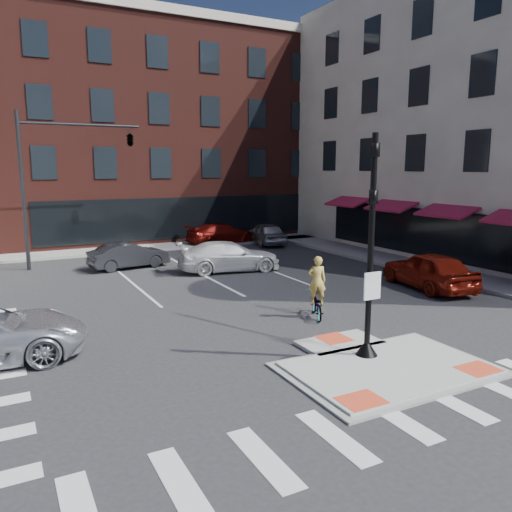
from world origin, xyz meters
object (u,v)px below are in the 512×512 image
red_sedan (429,270)px  white_pickup (229,256)px  bg_car_dark (129,255)px  bg_car_silver (266,233)px  cyclist (317,297)px  bg_car_red (222,234)px

red_sedan → white_pickup: (-6.14, 7.44, -0.06)m
red_sedan → white_pickup: size_ratio=0.92×
white_pickup → bg_car_dark: (-4.35, 3.13, -0.08)m
bg_car_silver → cyclist: 17.02m
red_sedan → bg_car_silver: bearing=-80.4°
red_sedan → cyclist: bearing=19.7°
white_pickup → bg_car_red: (3.32, 8.50, -0.03)m
bg_car_dark → bg_car_red: bearing=-63.1°
white_pickup → bg_car_red: size_ratio=1.05×
red_sedan → cyclist: cyclist is taller
white_pickup → bg_car_silver: white_pickup is taller
red_sedan → bg_car_red: (-2.82, 15.94, -0.10)m
red_sedan → bg_car_silver: size_ratio=1.09×
bg_car_silver → bg_car_red: 3.03m
bg_car_silver → bg_car_red: size_ratio=0.89×
red_sedan → bg_car_red: bearing=-71.1°
red_sedan → bg_car_dark: 14.89m
white_pickup → bg_car_red: white_pickup is taller
white_pickup → bg_car_dark: white_pickup is taller
bg_car_red → cyclist: 17.65m
red_sedan → bg_car_dark: red_sedan is taller
bg_car_red → bg_car_silver: bearing=-125.5°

